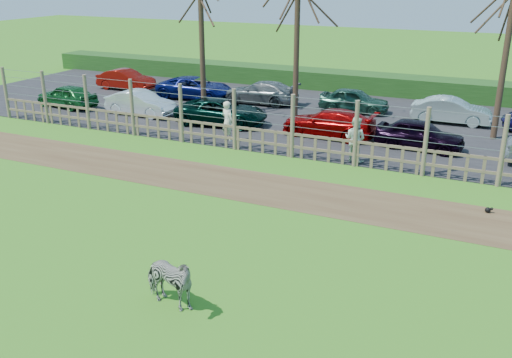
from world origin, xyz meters
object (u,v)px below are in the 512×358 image
at_px(visitor_a, 228,121).
at_px(visitor_b, 355,139).
at_px(car_3, 329,123).
at_px(tree_mid, 297,17).
at_px(car_0, 67,96).
at_px(car_1, 140,103).
at_px(zebra, 168,281).
at_px(car_7, 126,80).
at_px(crow, 488,210).
at_px(car_10, 354,100).
at_px(car_11, 451,111).
at_px(car_9, 261,92).
at_px(tree_right, 512,14).
at_px(car_8, 195,88).
at_px(car_4, 420,134).
at_px(car_2, 221,112).

height_order(visitor_a, visitor_b, same).
bearing_deg(car_3, tree_mid, -129.58).
xyz_separation_m(tree_mid, car_0, (-11.88, -2.60, -4.23)).
xyz_separation_m(visitor_b, car_1, (-11.70, 2.63, -0.26)).
bearing_deg(tree_mid, zebra, -78.24).
xyz_separation_m(car_1, car_7, (-4.53, 4.88, 0.00)).
distance_m(zebra, crow, 10.29).
relative_size(car_7, car_10, 1.03).
height_order(crow, car_11, car_11).
bearing_deg(visitor_a, crow, -177.77).
distance_m(car_1, car_9, 6.56).
height_order(tree_right, visitor_b, tree_right).
bearing_deg(car_0, tree_right, 105.20).
bearing_deg(car_10, tree_mid, 141.52).
height_order(car_3, car_8, same).
relative_size(car_4, car_10, 1.00).
height_order(car_0, car_9, same).
relative_size(tree_mid, car_1, 1.87).
relative_size(tree_mid, car_10, 1.94).
xyz_separation_m(visitor_b, car_10, (-2.18, 7.75, -0.26)).
distance_m(zebra, visitor_b, 11.44).
relative_size(zebra, car_4, 0.42).
xyz_separation_m(visitor_b, car_8, (-11.19, 7.11, -0.26)).
bearing_deg(visitor_a, car_1, -0.62).
height_order(visitor_b, car_4, visitor_b).
relative_size(car_3, car_10, 1.17).
xyz_separation_m(tree_mid, car_8, (-6.84, 2.10, -4.23)).
distance_m(car_2, car_3, 5.21).
bearing_deg(car_1, car_0, 94.54).
relative_size(car_1, car_4, 1.03).
xyz_separation_m(tree_mid, car_1, (-7.35, -2.38, -4.23)).
bearing_deg(car_3, car_10, -174.71).
bearing_deg(visitor_a, car_8, -30.60).
height_order(tree_right, car_10, tree_right).
bearing_deg(crow, car_8, 148.00).
bearing_deg(car_8, zebra, -156.95).
xyz_separation_m(tree_right, visitor_b, (-4.65, -5.51, -4.34)).
bearing_deg(car_10, car_2, 135.62).
xyz_separation_m(tree_mid, visitor_a, (-1.26, -4.66, -3.96)).
xyz_separation_m(zebra, car_4, (2.90, 14.05, 0.01)).
distance_m(car_1, car_3, 9.76).
height_order(car_10, car_11, same).
xyz_separation_m(car_1, car_11, (14.31, 4.84, 0.00)).
bearing_deg(crow, visitor_b, 149.01).
height_order(zebra, car_0, zebra).
relative_size(tree_right, car_4, 2.09).
xyz_separation_m(visitor_b, car_0, (-16.23, 2.41, -0.26)).
distance_m(tree_right, car_7, 21.48).
bearing_deg(tree_mid, tree_right, 3.18).
distance_m(visitor_b, car_3, 3.45).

